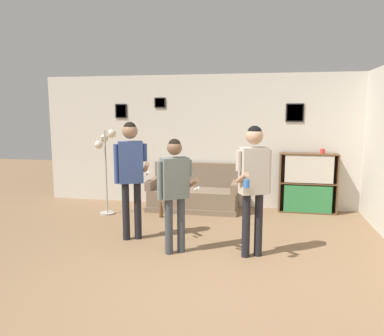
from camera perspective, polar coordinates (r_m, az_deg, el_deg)
ground_plane at (r=4.22m, az=-1.69°, el=-19.07°), size 20.00×20.00×0.00m
wall_back at (r=7.72m, az=4.85°, el=4.10°), size 7.77×0.08×2.70m
couch at (r=7.56m, az=0.26°, el=-4.06°), size 1.79×0.80×0.92m
bookshelf at (r=7.61m, az=17.22°, el=-2.22°), size 1.09×0.30×1.16m
floor_lamp at (r=7.23m, az=-13.06°, el=2.29°), size 0.37×0.40×1.63m
person_player_foreground_left at (r=5.71m, az=-9.32°, el=0.14°), size 0.59×0.42×1.81m
person_player_foreground_center at (r=5.10m, az=-2.64°, el=-2.52°), size 0.59×0.36×1.60m
person_watcher_holding_cup at (r=5.01m, az=9.36°, el=-1.30°), size 0.46×0.56×1.78m
bottle_on_floor at (r=7.04m, az=-4.73°, el=-6.59°), size 0.07×0.07×0.29m
drinking_cup at (r=7.55m, az=19.27°, el=2.43°), size 0.09×0.09×0.09m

